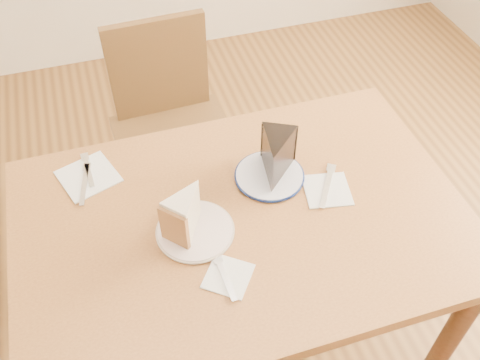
% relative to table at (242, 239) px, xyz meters
% --- Properties ---
extents(ground, '(4.00, 4.00, 0.00)m').
position_rel_table_xyz_m(ground, '(0.00, 0.00, -0.65)').
color(ground, '#472B12').
rests_on(ground, ground).
extents(table, '(1.20, 0.80, 0.75)m').
position_rel_table_xyz_m(table, '(0.00, 0.00, 0.00)').
color(table, brown).
rests_on(table, ground).
extents(chair_far, '(0.45, 0.45, 0.89)m').
position_rel_table_xyz_m(chair_far, '(-0.06, 0.68, -0.16)').
color(chair_far, '#392411').
rests_on(chair_far, ground).
extents(plate_cream, '(0.20, 0.20, 0.01)m').
position_rel_table_xyz_m(plate_cream, '(-0.13, -0.01, 0.10)').
color(plate_cream, silver).
rests_on(plate_cream, table).
extents(plate_navy, '(0.19, 0.19, 0.01)m').
position_rel_table_xyz_m(plate_navy, '(0.12, 0.11, 0.10)').
color(plate_navy, white).
rests_on(plate_navy, table).
extents(carrot_cake, '(0.13, 0.13, 0.11)m').
position_rel_table_xyz_m(carrot_cake, '(-0.14, 0.00, 0.17)').
color(carrot_cake, beige).
rests_on(carrot_cake, plate_cream).
extents(chocolate_cake, '(0.15, 0.17, 0.12)m').
position_rel_table_xyz_m(chocolate_cake, '(0.13, 0.11, 0.17)').
color(chocolate_cake, black).
rests_on(chocolate_cake, plate_navy).
extents(napkin_cream, '(0.15, 0.15, 0.00)m').
position_rel_table_xyz_m(napkin_cream, '(-0.09, -0.17, 0.10)').
color(napkin_cream, white).
rests_on(napkin_cream, table).
extents(napkin_navy, '(0.15, 0.15, 0.00)m').
position_rel_table_xyz_m(napkin_navy, '(0.25, 0.02, 0.10)').
color(napkin_navy, white).
rests_on(napkin_navy, table).
extents(napkin_spare, '(0.19, 0.19, 0.00)m').
position_rel_table_xyz_m(napkin_spare, '(-0.37, 0.27, 0.10)').
color(napkin_spare, white).
rests_on(napkin_spare, table).
extents(fork_cream, '(0.02, 0.14, 0.00)m').
position_rel_table_xyz_m(fork_cream, '(-0.10, -0.17, 0.10)').
color(fork_cream, silver).
rests_on(fork_cream, napkin_cream).
extents(knife_navy, '(0.11, 0.15, 0.00)m').
position_rel_table_xyz_m(knife_navy, '(0.26, 0.03, 0.10)').
color(knife_navy, silver).
rests_on(knife_navy, napkin_navy).
extents(fork_spare, '(0.02, 0.14, 0.00)m').
position_rel_table_xyz_m(fork_spare, '(-0.37, 0.29, 0.10)').
color(fork_spare, silver).
rests_on(fork_spare, napkin_spare).
extents(knife_spare, '(0.05, 0.16, 0.00)m').
position_rel_table_xyz_m(knife_spare, '(-0.39, 0.24, 0.10)').
color(knife_spare, silver).
rests_on(knife_spare, napkin_spare).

